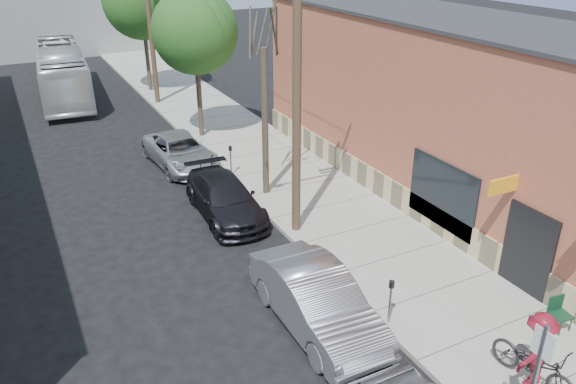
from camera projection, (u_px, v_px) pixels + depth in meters
name	position (u px, v px, depth m)	size (l,w,h in m)	color
ground	(302.00, 341.00, 14.02)	(120.00, 120.00, 0.00)	black
sidewalk	(268.00, 162.00, 24.61)	(4.50, 58.00, 0.15)	#A4A398
cafe_building	(455.00, 112.00, 20.36)	(6.60, 20.20, 6.61)	#AF5941
sign_post	(536.00, 374.00, 10.41)	(0.07, 0.45, 2.80)	slate
parking_meter_near	(391.00, 295.00, 14.12)	(0.14, 0.14, 1.24)	slate
parking_meter_far	(231.00, 156.00, 22.80)	(0.14, 0.14, 1.24)	slate
utility_pole_near	(295.00, 74.00, 16.70)	(3.57, 0.28, 10.00)	#503A28
utility_pole_far	(149.00, 10.00, 30.68)	(1.80, 0.28, 10.00)	#503A28
tree_bare	(265.00, 124.00, 20.44)	(0.24, 0.24, 5.50)	#44392C
tree_leafy_mid	(195.00, 31.00, 25.48)	(3.95, 3.95, 6.95)	#44392C
tree_leafy_far	(141.00, 0.00, 33.13)	(4.60, 4.60, 7.67)	#44392C
patio_chair_a	(561.00, 315.00, 14.02)	(0.50, 0.50, 0.88)	#0F3722
cyclist	(537.00, 350.00, 12.14)	(1.19, 0.68, 1.84)	maroon
cyclist_bike	(534.00, 363.00, 12.30)	(0.73, 2.08, 1.09)	black
car_1	(317.00, 301.00, 14.18)	(1.70, 4.87, 1.60)	#9C9DA3
car_2	(225.00, 198.00, 19.89)	(1.92, 4.72, 1.37)	black
car_3	(180.00, 152.00, 24.11)	(2.18, 4.74, 1.32)	#AAADB2
bus	(62.00, 73.00, 33.56)	(2.59, 11.06, 3.08)	white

